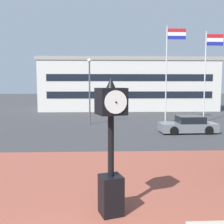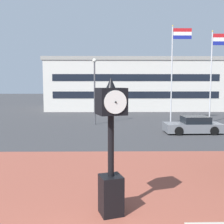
# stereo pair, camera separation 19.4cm
# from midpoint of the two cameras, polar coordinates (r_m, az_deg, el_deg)

# --- Properties ---
(plaza_brick_paving) EXTENTS (44.00, 13.90, 0.01)m
(plaza_brick_paving) POSITION_cam_midpoint_polar(r_m,az_deg,el_deg) (8.36, -4.05, -20.17)
(plaza_brick_paving) COLOR brown
(plaza_brick_paving) RESTS_ON ground
(street_clock) EXTENTS (0.92, 0.94, 3.86)m
(street_clock) POSITION_cam_midpoint_polar(r_m,az_deg,el_deg) (7.53, -0.98, -7.44)
(street_clock) COLOR black
(street_clock) RESTS_ON ground
(car_street_mid) EXTENTS (4.24, 2.03, 1.28)m
(car_street_mid) POSITION_cam_midpoint_polar(r_m,az_deg,el_deg) (21.22, 15.55, -2.73)
(car_street_mid) COLOR slate
(car_street_mid) RESTS_ON ground
(flagpole_primary) EXTENTS (1.84, 0.14, 9.10)m
(flagpole_primary) POSITION_cam_midpoint_polar(r_m,az_deg,el_deg) (26.22, 11.69, 9.68)
(flagpole_primary) COLOR silver
(flagpole_primary) RESTS_ON ground
(flagpole_secondary) EXTENTS (1.71, 0.14, 8.62)m
(flagpole_secondary) POSITION_cam_midpoint_polar(r_m,az_deg,el_deg) (27.33, 19.33, 8.73)
(flagpole_secondary) COLOR silver
(flagpole_secondary) RESTS_ON ground
(civic_building) EXTENTS (24.92, 10.62, 7.32)m
(civic_building) POSITION_cam_midpoint_polar(r_m,az_deg,el_deg) (40.90, 3.00, 5.89)
(civic_building) COLOR beige
(civic_building) RESTS_ON ground
(street_lamp_post) EXTENTS (0.36, 0.36, 5.97)m
(street_lamp_post) POSITION_cam_midpoint_polar(r_m,az_deg,el_deg) (24.51, -5.01, 5.94)
(street_lamp_post) COLOR #4C4C51
(street_lamp_post) RESTS_ON ground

